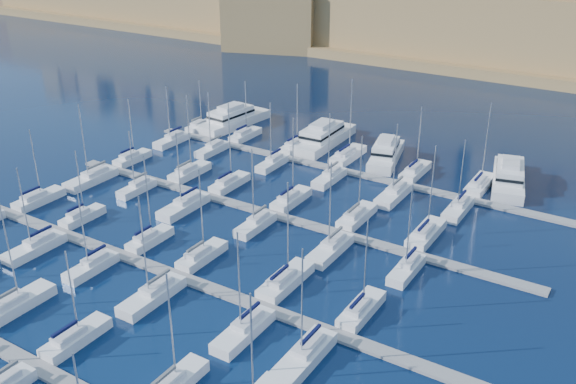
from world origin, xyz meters
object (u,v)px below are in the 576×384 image
Objects in this scene: motor_yacht_a at (233,118)px; motor_yacht_b at (323,136)px; motor_yacht_c at (386,153)px; motor_yacht_d at (509,176)px; sailboat_2 at (15,305)px.

motor_yacht_a is 0.99× the size of motor_yacht_b.
motor_yacht_c is 0.88× the size of motor_yacht_d.
sailboat_2 is 81.30m from motor_yacht_d.
motor_yacht_d is (60.34, -0.56, -0.00)m from motor_yacht_a.
motor_yacht_a is 1.19× the size of motor_yacht_c.
motor_yacht_d is at bearing 59.47° from sailboat_2.
motor_yacht_a is 37.46m from motor_yacht_c.
motor_yacht_a is at bearing 179.46° from motor_yacht_d.
sailboat_2 is 73.12m from motor_yacht_a.
motor_yacht_b is (3.65, 70.85, 0.96)m from sailboat_2.
motor_yacht_b and motor_yacht_d have the same top height.
sailboat_2 is 0.83× the size of motor_yacht_a.
motor_yacht_c is at bearing -2.36° from motor_yacht_a.
motor_yacht_d is at bearing -0.54° from motor_yacht_a.
motor_yacht_b is 1.21× the size of motor_yacht_c.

